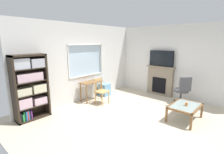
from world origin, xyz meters
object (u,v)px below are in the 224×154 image
object	(u,v)px
office_chair	(183,89)
coffee_table	(185,107)
plastic_drawer_unit	(104,89)
wooden_chair	(101,91)
tv	(161,58)
desk_under_window	(91,85)
fireplace	(160,81)
sippy_cup	(186,104)
bookshelf	(30,86)

from	to	relation	value
office_chair	coffee_table	bearing A→B (deg)	-156.82
plastic_drawer_unit	office_chair	xyz separation A→B (m)	(1.07, -2.72, 0.31)
wooden_chair	tv	size ratio (longest dim) A/B	0.91
desk_under_window	wooden_chair	world-z (taller)	wooden_chair
fireplace	office_chair	xyz separation A→B (m)	(-0.51, -1.09, -0.04)
plastic_drawer_unit	desk_under_window	bearing A→B (deg)	-176.13
desk_under_window	plastic_drawer_unit	size ratio (longest dim) A/B	1.71
fireplace	office_chair	distance (m)	1.20
office_chair	sippy_cup	world-z (taller)	office_chair
desk_under_window	tv	bearing A→B (deg)	-34.39
bookshelf	plastic_drawer_unit	world-z (taller)	bookshelf
bookshelf	tv	xyz separation A→B (m)	(4.43, -1.69, 0.54)
bookshelf	tv	distance (m)	4.77
fireplace	wooden_chair	bearing A→B (deg)	155.29
sippy_cup	wooden_chair	bearing A→B (deg)	103.63
fireplace	sippy_cup	distance (m)	2.31
wooden_chair	fireplace	size ratio (longest dim) A/B	0.76
office_chair	wooden_chair	bearing A→B (deg)	129.95
bookshelf	sippy_cup	bearing A→B (deg)	-49.79
fireplace	tv	bearing A→B (deg)	180.00
coffee_table	fireplace	bearing A→B (deg)	43.74
plastic_drawer_unit	office_chair	bearing A→B (deg)	-68.40
desk_under_window	fireplace	size ratio (longest dim) A/B	0.69
tv	sippy_cup	size ratio (longest dim) A/B	10.99
plastic_drawer_unit	tv	world-z (taller)	tv
wooden_chair	tv	xyz separation A→B (m)	(2.29, -1.06, 1.03)
tv	sippy_cup	bearing A→B (deg)	-135.86
wooden_chair	office_chair	bearing A→B (deg)	-50.05
plastic_drawer_unit	office_chair	distance (m)	2.94
desk_under_window	sippy_cup	distance (m)	3.25
desk_under_window	coffee_table	bearing A→B (deg)	-77.76
desk_under_window	tv	distance (m)	2.94
desk_under_window	plastic_drawer_unit	bearing A→B (deg)	3.87
wooden_chair	tv	bearing A→B (deg)	-24.89
bookshelf	wooden_chair	distance (m)	2.27
office_chair	coffee_table	distance (m)	1.24
tv	office_chair	size ratio (longest dim) A/B	0.99
wooden_chair	plastic_drawer_unit	distance (m)	0.95
fireplace	tv	world-z (taller)	tv
wooden_chair	coffee_table	xyz separation A→B (m)	(0.67, -2.64, -0.09)
bookshelf	sippy_cup	xyz separation A→B (m)	(2.78, -3.28, -0.48)
coffee_table	sippy_cup	size ratio (longest dim) A/B	11.04
office_chair	plastic_drawer_unit	bearing A→B (deg)	111.60
plastic_drawer_unit	sippy_cup	world-z (taller)	sippy_cup
fireplace	sippy_cup	bearing A→B (deg)	-136.17
tv	coffee_table	size ratio (longest dim) A/B	1.00
bookshelf	desk_under_window	xyz separation A→B (m)	(2.12, -0.11, -0.38)
sippy_cup	bookshelf	bearing A→B (deg)	130.21
wooden_chair	plastic_drawer_unit	size ratio (longest dim) A/B	1.87
tv	sippy_cup	xyz separation A→B (m)	(-1.65, -1.60, -1.02)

